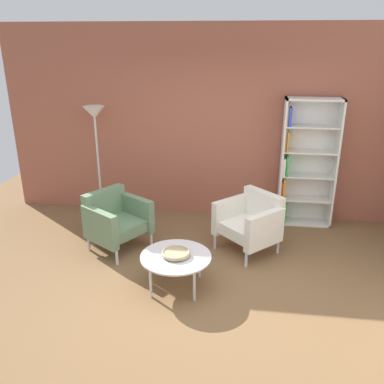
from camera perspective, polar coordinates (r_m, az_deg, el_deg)
ground_plane at (r=4.60m, az=-0.57°, el=-14.94°), size 8.32×8.32×0.00m
brick_back_panel at (r=6.31m, az=2.64°, el=9.43°), size 6.40×0.12×2.90m
bookshelf_tall at (r=6.27m, az=15.34°, el=3.73°), size 0.80×0.30×1.90m
coffee_table_low at (r=4.64m, az=-2.26°, el=-9.17°), size 0.80×0.80×0.40m
decorative_bowl at (r=4.61m, az=-2.27°, el=-8.48°), size 0.32×0.32×0.05m
armchair_by_bookshelf at (r=5.55m, az=-10.59°, el=-3.76°), size 0.92×0.94×0.78m
armchair_corner_red at (r=5.45m, az=8.18°, el=-4.08°), size 0.95×0.95×0.78m
floor_lamp_torchiere at (r=6.33m, az=-13.33°, el=8.94°), size 0.32×0.32×1.74m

